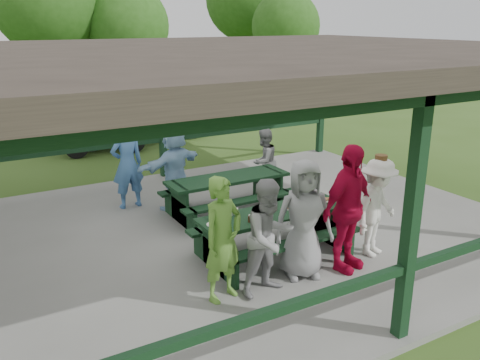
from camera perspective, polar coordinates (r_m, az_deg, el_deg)
ground at (r=9.40m, az=0.24°, el=-5.99°), size 90.00×90.00×0.00m
concrete_slab at (r=9.38m, az=0.24°, el=-5.71°), size 10.00×8.00×0.10m
pavilion_structure at (r=8.63m, az=0.26°, el=13.66°), size 10.60×8.60×3.24m
picnic_table_near at (r=8.19m, az=3.82°, el=-5.38°), size 2.50×1.39×0.75m
picnic_table_far at (r=9.91m, az=-1.34°, el=-1.19°), size 2.41×1.39×0.75m
table_setting at (r=8.00m, az=2.72°, el=-3.53°), size 2.33×0.45×0.10m
contestant_green at (r=6.80m, az=-1.93°, el=-6.67°), size 0.73×0.58×1.74m
contestant_grey_left at (r=6.97m, az=3.32°, el=-6.44°), size 0.88×0.72×1.65m
contestant_grey_mid at (r=7.44m, az=7.15°, el=-4.39°), size 1.01×0.82×1.79m
contestant_red at (r=7.72m, az=12.03°, el=-3.15°), size 1.23×0.76×1.96m
contestant_white_fedora at (r=8.35m, az=15.12°, el=-2.98°), size 1.18×0.90×1.67m
spectator_lblue at (r=10.20m, az=-7.37°, el=1.54°), size 1.68×1.09×1.73m
spectator_blue at (r=10.37m, az=-12.54°, el=1.75°), size 0.68×0.46×1.81m
spectator_grey at (r=11.05m, az=2.70°, el=2.11°), size 0.85×0.78×1.43m
pickup_truck at (r=17.11m, az=-11.62°, el=7.04°), size 5.31×2.58×1.46m
farm_trailer at (r=15.72m, az=-15.33°, el=5.37°), size 3.48×1.75×1.21m
tree_left at (r=22.25m, az=-20.96°, el=18.21°), size 4.17×4.17×6.52m
tree_mid at (r=22.02m, az=-12.43°, el=16.54°), size 3.31×3.31×5.17m
tree_right at (r=25.35m, az=5.17°, el=16.80°), size 3.25×3.25×5.08m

